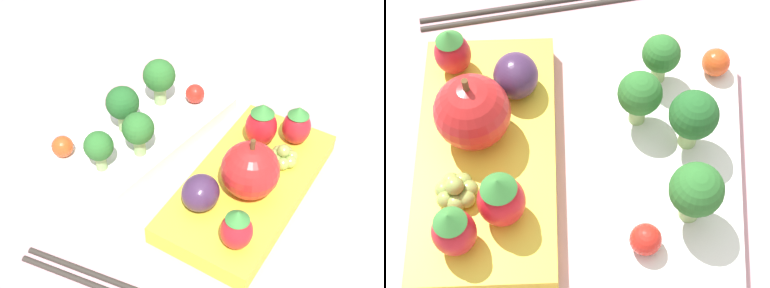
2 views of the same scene
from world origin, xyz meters
TOP-DOWN VIEW (x-y plane):
  - ground_plane at (0.00, 0.00)m, footprint 4.00×4.00m
  - bento_box_savoury at (-0.00, 0.07)m, footprint 0.23×0.13m
  - bento_box_fruit at (-0.01, -0.07)m, footprint 0.22×0.11m
  - broccoli_floret_0 at (0.05, 0.08)m, footprint 0.04×0.04m
  - broccoli_floret_1 at (-0.04, 0.05)m, footprint 0.03×0.03m
  - broccoli_floret_2 at (-0.02, 0.08)m, footprint 0.04×0.04m
  - broccoli_floret_3 at (-0.08, 0.07)m, footprint 0.03×0.03m
  - cherry_tomato_0 at (-0.08, 0.12)m, footprint 0.02×0.02m
  - cherry_tomato_1 at (0.07, 0.04)m, footprint 0.02×0.02m
  - apple at (-0.03, -0.08)m, footprint 0.06×0.06m
  - strawberry_0 at (0.04, -0.06)m, footprint 0.03×0.03m
  - strawberry_1 at (0.06, -0.09)m, footprint 0.03×0.03m
  - strawberry_2 at (-0.09, -0.10)m, footprint 0.03×0.03m
  - plum at (-0.07, -0.05)m, footprint 0.04×0.04m
  - grape_cluster at (0.03, -0.09)m, footprint 0.03×0.03m

SIDE VIEW (x-z plane):
  - ground_plane at x=0.00m, z-range 0.00..0.00m
  - bento_box_savoury at x=0.00m, z-range 0.00..0.02m
  - bento_box_fruit at x=-0.01m, z-range 0.00..0.02m
  - grape_cluster at x=0.03m, z-range 0.02..0.04m
  - cherry_tomato_1 at x=0.07m, z-range 0.02..0.04m
  - cherry_tomato_0 at x=-0.08m, z-range 0.02..0.04m
  - plum at x=-0.07m, z-range 0.02..0.06m
  - strawberry_2 at x=-0.09m, z-range 0.02..0.07m
  - strawberry_1 at x=0.06m, z-range 0.02..0.07m
  - strawberry_0 at x=0.04m, z-range 0.02..0.07m
  - broccoli_floret_3 at x=-0.08m, z-range 0.02..0.07m
  - apple at x=-0.03m, z-range 0.02..0.08m
  - broccoli_floret_1 at x=-0.04m, z-range 0.03..0.08m
  - broccoli_floret_2 at x=-0.02m, z-range 0.03..0.08m
  - broccoli_floret_0 at x=0.05m, z-range 0.03..0.08m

